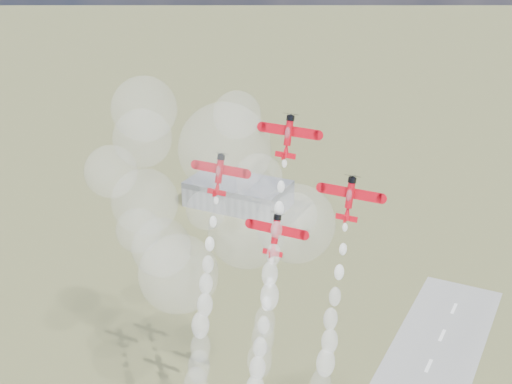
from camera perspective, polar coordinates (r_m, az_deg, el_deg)
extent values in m
cube|color=gray|center=(362.45, -1.43, -0.34)|extent=(50.00, 28.00, 10.00)
cube|color=#595B60|center=(359.93, -1.44, 0.62)|extent=(50.00, 28.00, 3.00)
cylinder|color=red|center=(146.63, 2.63, 4.78)|extent=(1.46, 2.91, 5.62)
cylinder|color=black|center=(146.49, 2.78, 5.91)|extent=(1.67, 1.89, 1.47)
cube|color=red|center=(146.95, 2.70, 4.90)|extent=(12.72, 0.80, 2.07)
cube|color=white|center=(148.40, 1.50, 5.09)|extent=(5.01, 0.19, 0.56)
cube|color=white|center=(145.79, 3.96, 4.71)|extent=(5.01, 0.19, 0.56)
cube|color=red|center=(146.83, 2.36, 2.97)|extent=(4.59, 0.44, 1.14)
cube|color=red|center=(146.13, 2.23, 2.88)|extent=(0.15, 2.08, 1.79)
ellipsoid|color=silver|center=(146.10, 2.53, 4.74)|extent=(1.15, 1.70, 2.77)
cone|color=red|center=(146.85, 2.42, 3.29)|extent=(1.46, 2.16, 3.01)
cylinder|color=red|center=(153.81, -2.94, 1.71)|extent=(1.46, 2.91, 5.62)
cylinder|color=black|center=(153.48, -2.81, 2.79)|extent=(1.67, 1.89, 1.47)
cube|color=red|center=(154.09, -2.86, 1.84)|extent=(12.72, 0.80, 2.07)
cube|color=white|center=(155.81, -3.94, 2.04)|extent=(5.01, 0.19, 0.56)
cube|color=white|center=(152.66, -1.71, 1.63)|extent=(5.01, 0.19, 0.56)
cube|color=red|center=(154.32, -3.17, -0.01)|extent=(4.59, 0.44, 1.14)
cube|color=red|center=(153.67, -3.31, -0.11)|extent=(0.15, 2.08, 1.79)
ellipsoid|color=silver|center=(153.32, -3.04, 1.66)|extent=(1.15, 1.70, 2.77)
cone|color=red|center=(154.28, -3.11, 0.30)|extent=(1.46, 2.16, 3.01)
cylinder|color=red|center=(142.64, 7.53, -0.22)|extent=(1.46, 2.91, 5.62)
cylinder|color=black|center=(142.28, 7.70, 0.94)|extent=(1.67, 1.89, 1.47)
cube|color=red|center=(142.94, 7.60, -0.08)|extent=(12.72, 0.80, 2.07)
cube|color=white|center=(144.09, 6.32, 0.16)|extent=(5.01, 0.19, 0.56)
cube|color=white|center=(142.11, 8.92, -0.32)|extent=(5.01, 0.19, 0.56)
cube|color=red|center=(143.18, 7.25, -2.06)|extent=(4.59, 0.44, 1.14)
cube|color=red|center=(142.48, 7.14, -2.18)|extent=(0.15, 2.08, 1.79)
ellipsoid|color=silver|center=(142.11, 7.46, -0.28)|extent=(1.15, 1.70, 2.77)
cone|color=red|center=(143.15, 7.31, -1.73)|extent=(1.46, 2.16, 3.01)
cylinder|color=red|center=(149.26, 1.59, -3.13)|extent=(1.46, 2.91, 5.62)
cylinder|color=black|center=(148.72, 1.73, -2.04)|extent=(1.67, 1.89, 1.47)
cube|color=red|center=(149.53, 1.66, -3.00)|extent=(12.72, 0.80, 2.07)
cube|color=white|center=(150.97, 0.49, -2.74)|extent=(5.01, 0.19, 0.56)
cube|color=white|center=(148.40, 2.89, -3.25)|extent=(5.01, 0.19, 0.56)
cube|color=red|center=(150.11, 1.34, -4.88)|extent=(4.59, 0.44, 1.14)
cube|color=red|center=(149.45, 1.20, -5.01)|extent=(0.15, 2.08, 1.79)
ellipsoid|color=silver|center=(148.76, 1.50, -3.20)|extent=(1.15, 1.70, 2.77)
cone|color=red|center=(150.02, 1.39, -4.57)|extent=(1.46, 2.16, 3.01)
sphere|color=white|center=(147.21, 2.29, 2.30)|extent=(1.04, 1.04, 1.04)
sphere|color=white|center=(147.56, 2.02, 0.44)|extent=(1.50, 1.50, 1.50)
sphere|color=white|center=(148.62, 1.86, -1.36)|extent=(1.96, 1.96, 1.96)
sphere|color=white|center=(149.17, 1.66, -3.06)|extent=(2.42, 2.42, 2.42)
sphere|color=white|center=(150.29, 1.42, -5.03)|extent=(2.88, 2.88, 2.88)
sphere|color=white|center=(151.58, 1.11, -6.58)|extent=(3.34, 3.34, 3.34)
sphere|color=white|center=(152.68, 1.09, -8.33)|extent=(3.80, 3.80, 3.80)
sphere|color=white|center=(154.00, 0.71, -10.32)|extent=(4.26, 4.26, 4.26)
sphere|color=white|center=(155.58, 0.57, -11.54)|extent=(4.72, 4.72, 4.72)
sphere|color=white|center=(157.52, 0.29, -13.29)|extent=(5.18, 5.18, 5.18)
sphere|color=white|center=(154.80, -3.21, -0.69)|extent=(1.04, 1.04, 1.04)
sphere|color=white|center=(155.67, -3.45, -2.38)|extent=(1.50, 1.50, 1.50)
sphere|color=white|center=(156.64, -3.72, -4.17)|extent=(1.96, 1.96, 1.96)
sphere|color=white|center=(157.50, -3.86, -5.81)|extent=(2.42, 2.42, 2.42)
sphere|color=white|center=(159.15, -4.02, -7.33)|extent=(2.88, 2.88, 2.88)
sphere|color=white|center=(160.56, -4.10, -8.99)|extent=(3.34, 3.34, 3.34)
sphere|color=white|center=(162.45, -4.47, -10.57)|extent=(3.80, 3.80, 3.80)
sphere|color=white|center=(163.24, -4.46, -12.28)|extent=(4.26, 4.26, 4.26)
sphere|color=white|center=(165.27, -4.59, -13.76)|extent=(4.72, 4.72, 4.72)
sphere|color=white|center=(143.59, 7.13, -2.82)|extent=(1.04, 1.04, 1.04)
sphere|color=white|center=(144.54, 6.98, -4.56)|extent=(1.50, 1.50, 1.50)
sphere|color=white|center=(145.66, 6.67, -6.40)|extent=(1.96, 1.96, 1.96)
sphere|color=white|center=(147.02, 6.33, -8.32)|extent=(2.42, 2.42, 2.42)
sphere|color=white|center=(148.13, 5.98, -10.07)|extent=(2.88, 2.88, 2.88)
sphere|color=white|center=(149.81, 5.91, -11.80)|extent=(3.34, 3.34, 3.34)
sphere|color=white|center=(151.39, 5.60, -13.42)|extent=(3.80, 3.80, 3.80)
sphere|color=white|center=(152.71, 5.21, -15.09)|extent=(4.26, 4.26, 4.26)
sphere|color=white|center=(150.60, 1.26, -5.51)|extent=(1.04, 1.04, 1.04)
sphere|color=white|center=(151.88, 1.11, -7.24)|extent=(1.50, 1.50, 1.50)
sphere|color=white|center=(153.19, 0.86, -8.91)|extent=(1.96, 1.96, 1.96)
sphere|color=white|center=(154.82, 0.62, -10.60)|extent=(2.42, 2.42, 2.42)
sphere|color=white|center=(156.68, 0.33, -12.33)|extent=(2.88, 2.88, 2.88)
sphere|color=white|center=(157.91, 0.12, -13.90)|extent=(3.34, 3.34, 3.34)
sphere|color=white|center=(176.03, -4.00, -1.45)|extent=(10.01, 10.01, 10.01)
sphere|color=white|center=(172.35, -8.93, 6.58)|extent=(15.79, 15.79, 15.79)
sphere|color=white|center=(156.13, -2.53, 3.47)|extent=(20.54, 20.54, 20.54)
sphere|color=white|center=(165.95, 0.23, 1.20)|extent=(11.23, 11.23, 11.23)
sphere|color=white|center=(185.34, -0.74, -3.05)|extent=(20.51, 20.51, 20.51)
sphere|color=white|center=(173.61, 3.17, -1.80)|extent=(10.80, 10.80, 10.80)
sphere|color=white|center=(184.65, -7.57, -4.42)|extent=(15.41, 15.41, 15.41)
sphere|color=white|center=(169.83, 3.17, -2.54)|extent=(19.19, 19.19, 19.19)
sphere|color=white|center=(181.34, -9.08, 4.26)|extent=(14.90, 14.90, 14.90)
sphere|color=white|center=(179.42, -6.23, -6.53)|extent=(20.08, 20.08, 20.08)
sphere|color=white|center=(176.98, -1.53, 6.17)|extent=(12.12, 12.12, 12.12)
sphere|color=white|center=(201.32, -8.88, -0.78)|extent=(18.80, 18.80, 18.80)
sphere|color=white|center=(175.58, -11.53, 1.61)|extent=(12.91, 12.91, 12.91)
sphere|color=white|center=(206.65, -9.39, -3.05)|extent=(12.94, 12.94, 12.94)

